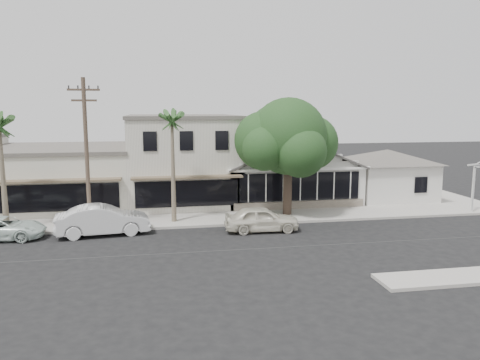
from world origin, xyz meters
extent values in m
plane|color=black|center=(0.00, 0.00, 0.00)|extent=(140.00, 140.00, 0.00)
cube|color=#9E9991|center=(-8.00, 6.75, 0.07)|extent=(90.00, 3.50, 0.15)
cube|color=beige|center=(5.00, 12.50, 1.50)|extent=(10.00, 8.00, 3.00)
cube|color=black|center=(5.00, 8.44, 1.75)|extent=(8.80, 0.10, 2.00)
cube|color=#60564C|center=(5.00, 8.45, 0.35)|extent=(9.60, 0.18, 0.70)
cube|color=beige|center=(13.20, 11.50, 1.50)|extent=(6.00, 6.00, 3.00)
cube|color=white|center=(16.40, 5.30, 1.65)|extent=(0.12, 0.12, 3.30)
cube|color=beige|center=(-3.00, 13.50, 3.25)|extent=(8.00, 10.00, 6.50)
cube|color=silver|center=(-12.00, 13.50, 2.10)|extent=(10.00, 10.00, 4.20)
cylinder|color=brown|center=(-9.00, 5.20, 4.50)|extent=(0.24, 0.24, 9.00)
cube|color=brown|center=(-9.00, 5.20, 8.30)|extent=(1.80, 0.12, 0.12)
cube|color=brown|center=(-9.00, 5.20, 7.70)|extent=(1.40, 0.12, 0.12)
imported|color=beige|center=(1.04, 3.42, 0.75)|extent=(4.48, 1.97, 1.50)
imported|color=silver|center=(-8.15, 4.29, 0.87)|extent=(5.47, 2.45, 1.74)
imported|color=silver|center=(-13.57, 4.33, 0.63)|extent=(4.71, 2.47, 1.26)
cylinder|color=#433528|center=(3.63, 6.96, 1.58)|extent=(0.59, 0.59, 3.15)
sphere|color=#1D3D19|center=(3.63, 6.96, 5.42)|extent=(5.12, 5.12, 5.12)
sphere|color=#1D3D19|center=(5.41, 7.55, 4.93)|extent=(3.74, 3.74, 3.74)
sphere|color=#1D3D19|center=(2.06, 7.36, 5.12)|extent=(3.94, 3.94, 3.94)
sphere|color=#1D3D19|center=(4.03, 5.48, 4.53)|extent=(3.35, 3.35, 3.35)
sphere|color=#1D3D19|center=(3.04, 8.54, 5.72)|extent=(3.55, 3.55, 3.55)
sphere|color=#1D3D19|center=(4.82, 8.34, 6.11)|extent=(3.15, 3.15, 3.15)
sphere|color=#1D3D19|center=(1.86, 6.17, 4.73)|extent=(2.96, 2.96, 2.96)
cone|color=#726651|center=(-4.01, 6.26, 3.17)|extent=(0.32, 0.32, 6.33)
cone|color=#726651|center=(-13.84, 5.93, 3.04)|extent=(0.36, 0.36, 6.08)
camera|label=1|loc=(-5.08, -23.00, 7.24)|focal=35.00mm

